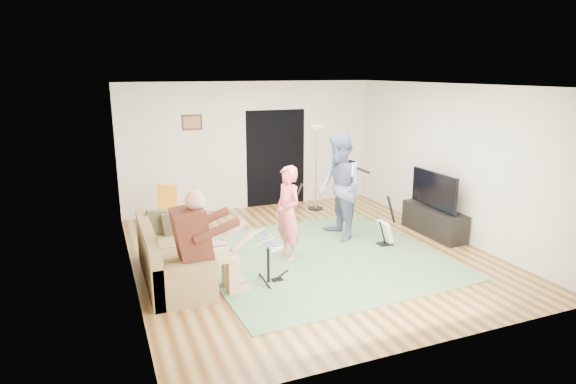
% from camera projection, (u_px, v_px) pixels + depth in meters
% --- Properties ---
extents(floor, '(6.00, 6.00, 0.00)m').
position_uv_depth(floor, '(309.00, 253.00, 7.91)').
color(floor, brown).
rests_on(floor, ground).
extents(walls, '(5.50, 6.00, 2.70)m').
position_uv_depth(walls, '(310.00, 173.00, 7.58)').
color(walls, beige).
rests_on(walls, floor).
extents(ceiling, '(6.00, 6.00, 0.00)m').
position_uv_depth(ceiling, '(311.00, 85.00, 7.25)').
color(ceiling, white).
rests_on(ceiling, walls).
extents(window_blinds, '(0.00, 2.05, 2.05)m').
position_uv_depth(window_blinds, '(125.00, 171.00, 6.72)').
color(window_blinds, brown).
rests_on(window_blinds, walls).
extents(doorway, '(2.10, 0.00, 2.10)m').
position_uv_depth(doorway, '(276.00, 158.00, 10.54)').
color(doorway, black).
rests_on(doorway, walls).
extents(picture_frame, '(0.42, 0.03, 0.32)m').
position_uv_depth(picture_frame, '(192.00, 122.00, 9.68)').
color(picture_frame, '#3F2314').
rests_on(picture_frame, walls).
extents(area_rug, '(3.81, 3.73, 0.02)m').
position_uv_depth(area_rug, '(321.00, 257.00, 7.71)').
color(area_rug, '#507B4B').
rests_on(area_rug, floor).
extents(sofa, '(0.82, 1.99, 0.81)m').
position_uv_depth(sofa, '(168.00, 262.00, 6.85)').
color(sofa, '#95784A').
rests_on(sofa, floor).
extents(drummer, '(0.94, 0.52, 1.44)m').
position_uv_depth(drummer, '(207.00, 254.00, 6.35)').
color(drummer, '#562518').
rests_on(drummer, sofa).
extents(drum_kit, '(0.36, 0.64, 0.66)m').
position_uv_depth(drum_kit, '(268.00, 264.00, 6.73)').
color(drum_kit, black).
rests_on(drum_kit, floor).
extents(singer, '(0.46, 0.61, 1.50)m').
position_uv_depth(singer, '(288.00, 213.00, 7.51)').
color(singer, '#FF6E78').
rests_on(singer, floor).
extents(microphone, '(0.06, 0.06, 0.24)m').
position_uv_depth(microphone, '(300.00, 189.00, 7.49)').
color(microphone, black).
rests_on(microphone, singer).
extents(guitarist, '(0.72, 0.91, 1.86)m').
position_uv_depth(guitarist, '(340.00, 188.00, 8.39)').
color(guitarist, slate).
rests_on(guitarist, floor).
extents(guitar_held, '(0.14, 0.60, 0.26)m').
position_uv_depth(guitar_held, '(350.00, 168.00, 8.38)').
color(guitar_held, silver).
rests_on(guitar_held, guitarist).
extents(guitar_spare, '(0.31, 0.28, 0.87)m').
position_uv_depth(guitar_spare, '(386.00, 231.00, 8.21)').
color(guitar_spare, black).
rests_on(guitar_spare, floor).
extents(torchiere_lamp, '(0.32, 0.32, 1.81)m').
position_uv_depth(torchiere_lamp, '(316.00, 152.00, 10.12)').
color(torchiere_lamp, black).
rests_on(torchiere_lamp, floor).
extents(dining_chair, '(0.48, 0.50, 0.89)m').
position_uv_depth(dining_chair, '(166.00, 217.00, 8.80)').
color(dining_chair, tan).
rests_on(dining_chair, floor).
extents(tv_cabinet, '(0.40, 1.40, 0.50)m').
position_uv_depth(tv_cabinet, '(434.00, 221.00, 8.76)').
color(tv_cabinet, black).
rests_on(tv_cabinet, floor).
extents(television, '(0.06, 1.16, 0.63)m').
position_uv_depth(television, '(434.00, 190.00, 8.59)').
color(television, black).
rests_on(television, tv_cabinet).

